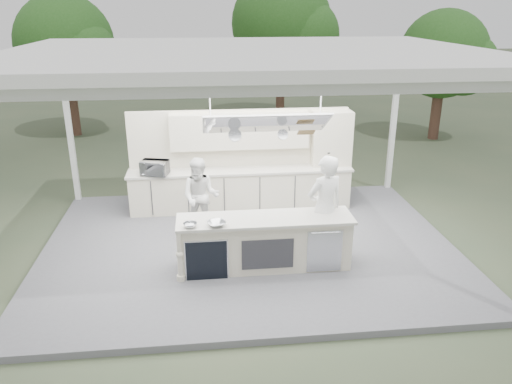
{
  "coord_description": "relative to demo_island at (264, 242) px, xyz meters",
  "views": [
    {
      "loc": [
        -0.85,
        -8.84,
        4.57
      ],
      "look_at": [
        0.18,
        0.4,
        1.07
      ],
      "focal_mm": 35.0,
      "sensor_mm": 36.0,
      "label": 1
    }
  ],
  "objects": [
    {
      "name": "tent",
      "position": [
        -0.18,
        0.9,
        3.11
      ],
      "size": [
        8.2,
        6.2,
        3.86
      ],
      "color": "white",
      "rests_on": "ground"
    },
    {
      "name": "ground",
      "position": [
        -0.18,
        0.91,
        -0.6
      ],
      "size": [
        90.0,
        90.0,
        0.0
      ],
      "primitive_type": "plane",
      "color": "#454D35",
      "rests_on": "ground"
    },
    {
      "name": "head_chef",
      "position": [
        1.13,
        0.21,
        0.52
      ],
      "size": [
        0.85,
        0.7,
        1.99
      ],
      "primitive_type": "imported",
      "rotation": [
        0.0,
        0.0,
        3.5
      ],
      "color": "white",
      "rests_on": "stage_deck"
    },
    {
      "name": "stage_deck",
      "position": [
        -0.18,
        0.91,
        -0.54
      ],
      "size": [
        8.0,
        6.0,
        0.12
      ],
      "primitive_type": "cube",
      "color": "#5B5C60",
      "rests_on": "ground"
    },
    {
      "name": "demo_island",
      "position": [
        0.0,
        0.0,
        0.0
      ],
      "size": [
        3.1,
        0.79,
        0.95
      ],
      "color": "beige",
      "rests_on": "stage_deck"
    },
    {
      "name": "sous_chef",
      "position": [
        -1.1,
        1.56,
        0.32
      ],
      "size": [
        0.89,
        0.75,
        1.6
      ],
      "primitive_type": "imported",
      "rotation": [
        0.0,
        0.0,
        -0.21
      ],
      "color": "white",
      "rests_on": "stage_deck"
    },
    {
      "name": "toaster_oven",
      "position": [
        -2.08,
        2.61,
        0.63
      ],
      "size": [
        0.65,
        0.52,
        0.32
      ],
      "primitive_type": "imported",
      "rotation": [
        0.0,
        0.0,
        -0.24
      ],
      "color": "silver",
      "rests_on": "back_counter"
    },
    {
      "name": "back_counter",
      "position": [
        -0.18,
        2.81,
        0.0
      ],
      "size": [
        5.08,
        0.72,
        0.95
      ],
      "color": "beige",
      "rests_on": "stage_deck"
    },
    {
      "name": "back_wall_unit",
      "position": [
        0.27,
        3.03,
        0.98
      ],
      "size": [
        5.05,
        0.48,
        2.25
      ],
      "color": "beige",
      "rests_on": "stage_deck"
    },
    {
      "name": "bowl_large",
      "position": [
        -0.84,
        -0.24,
        0.51
      ],
      "size": [
        0.4,
        0.4,
        0.08
      ],
      "primitive_type": "imported",
      "rotation": [
        0.0,
        0.0,
        0.37
      ],
      "color": "silver",
      "rests_on": "demo_island"
    },
    {
      "name": "bowl_small",
      "position": [
        -1.28,
        -0.24,
        0.51
      ],
      "size": [
        0.29,
        0.29,
        0.07
      ],
      "primitive_type": "imported",
      "rotation": [
        0.0,
        0.0,
        0.29
      ],
      "color": "#BABCC1",
      "rests_on": "demo_island"
    },
    {
      "name": "tree_cluster",
      "position": [
        -0.34,
        10.68,
        2.69
      ],
      "size": [
        19.55,
        9.4,
        5.85
      ],
      "color": "#4F3327",
      "rests_on": "ground"
    }
  ]
}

